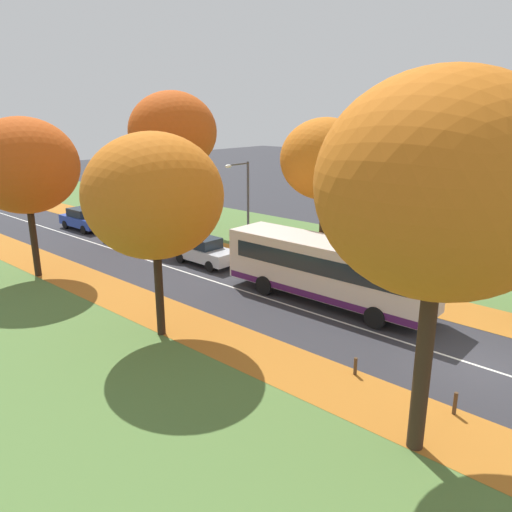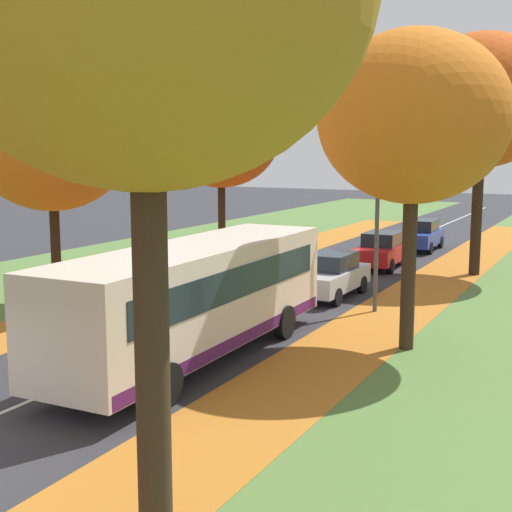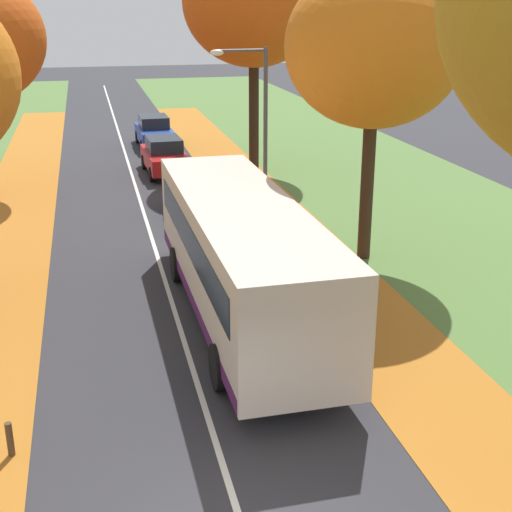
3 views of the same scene
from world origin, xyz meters
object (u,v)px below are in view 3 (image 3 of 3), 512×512
at_px(car_red_following, 165,156).
at_px(bollard_third, 10,439).
at_px(tree_right_near, 375,47).
at_px(tree_right_mid, 254,2).
at_px(car_blue_third_in_line, 154,131).
at_px(car_silver_lead, 195,195).
at_px(bus, 241,253).
at_px(streetlamp_right, 256,118).

bearing_deg(car_red_following, bollard_third, -103.67).
bearing_deg(tree_right_near, bollard_third, -140.01).
distance_m(tree_right_mid, car_blue_third_in_line, 9.95).
bearing_deg(car_blue_third_in_line, car_red_following, -91.54).
relative_size(tree_right_near, tree_right_mid, 0.84).
bearing_deg(tree_right_near, car_silver_lead, 128.85).
bearing_deg(car_blue_third_in_line, tree_right_mid, -58.19).
relative_size(tree_right_near, bus, 0.81).
relative_size(tree_right_mid, car_blue_third_in_line, 2.39).
xyz_separation_m(bollard_third, bus, (5.08, 4.63, 1.38)).
relative_size(bollard_third, car_red_following, 0.15).
relative_size(streetlamp_right, car_silver_lead, 1.42).
relative_size(bus, car_red_following, 2.45).
distance_m(tree_right_near, tree_right_mid, 12.61).
bearing_deg(car_silver_lead, bus, -91.38).
height_order(tree_right_near, car_silver_lead, tree_right_near).
bearing_deg(car_red_following, tree_right_mid, 0.63).
xyz_separation_m(tree_right_near, bollard_third, (-9.64, -8.09, -5.87)).
height_order(bollard_third, car_red_following, car_red_following).
xyz_separation_m(streetlamp_right, car_silver_lead, (-1.88, 1.52, -2.92)).
bearing_deg(car_red_following, streetlamp_right, -75.90).
bearing_deg(tree_right_near, bus, -142.83).
relative_size(tree_right_near, streetlamp_right, 1.41).
distance_m(streetlamp_right, car_blue_third_in_line, 15.47).
bearing_deg(car_silver_lead, car_red_following, 92.35).
relative_size(tree_right_mid, car_red_following, 2.38).
height_order(tree_right_near, bus, tree_right_near).
xyz_separation_m(bus, car_blue_third_in_line, (0.09, 22.38, -0.89)).
bearing_deg(bus, bollard_third, -137.67).
bearing_deg(tree_right_mid, bus, -104.20).
distance_m(bus, car_red_following, 15.99).
bearing_deg(bus, car_red_following, 90.28).
distance_m(tree_right_mid, car_red_following, 7.72).
xyz_separation_m(bollard_third, car_blue_third_in_line, (5.18, 27.02, 0.49)).
xyz_separation_m(tree_right_near, car_silver_lead, (-4.35, 5.39, -5.38)).
height_order(bollard_third, bus, bus).
xyz_separation_m(bus, car_silver_lead, (0.21, 8.85, -0.89)).
distance_m(bollard_third, streetlamp_right, 14.36).
relative_size(tree_right_mid, bollard_third, 15.68).
relative_size(car_silver_lead, car_blue_third_in_line, 0.99).
relative_size(bus, car_blue_third_in_line, 2.46).
bearing_deg(car_blue_third_in_line, tree_right_near, -76.73).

